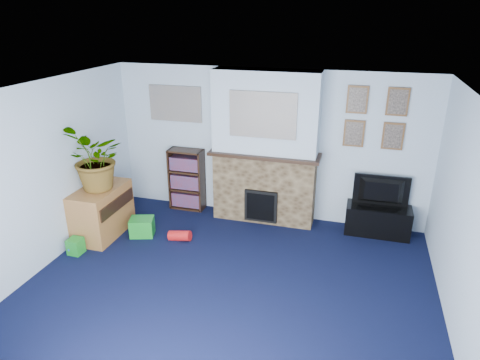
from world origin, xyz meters
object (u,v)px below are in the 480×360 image
(tv_stand, at_px, (378,220))
(television, at_px, (381,192))
(sideboard, at_px, (102,213))
(bookshelf, at_px, (187,180))

(tv_stand, xyz_separation_m, television, (0.00, 0.02, 0.46))
(tv_stand, height_order, sideboard, sideboard)
(tv_stand, relative_size, sideboard, 0.98)
(bookshelf, height_order, sideboard, bookshelf)
(tv_stand, bearing_deg, bookshelf, 178.60)
(tv_stand, height_order, television, television)
(television, relative_size, bookshelf, 0.77)
(bookshelf, distance_m, sideboard, 1.52)
(television, distance_m, sideboard, 4.20)
(sideboard, bearing_deg, television, 16.17)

